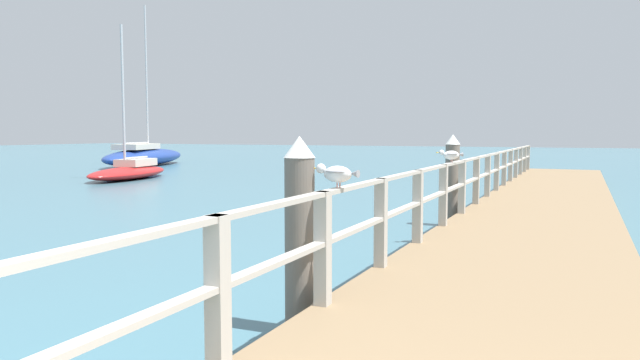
% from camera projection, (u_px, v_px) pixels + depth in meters
% --- Properties ---
extents(pier_deck, '(2.73, 24.89, 0.40)m').
position_uv_depth(pier_deck, '(544.00, 212.00, 12.17)').
color(pier_deck, '#846B4C').
rests_on(pier_deck, ground_plane).
extents(pier_railing, '(0.12, 23.41, 0.98)m').
position_uv_depth(pier_railing, '(482.00, 173.00, 12.63)').
color(pier_railing, '#B2ADA3').
rests_on(pier_railing, pier_deck).
extents(dock_piling_near, '(0.29, 0.29, 1.85)m').
position_uv_depth(dock_piling_near, '(300.00, 234.00, 5.35)').
color(dock_piling_near, '#6B6056').
rests_on(dock_piling_near, ground_plane).
extents(dock_piling_far, '(0.29, 0.29, 1.85)m').
position_uv_depth(dock_piling_far, '(452.00, 180.00, 11.57)').
color(dock_piling_far, '#6B6056').
rests_on(dock_piling_far, ground_plane).
extents(seagull_foreground, '(0.48, 0.20, 0.21)m').
position_uv_depth(seagull_foreground, '(337.00, 173.00, 5.15)').
color(seagull_foreground, white).
rests_on(seagull_foreground, pier_railing).
extents(seagull_background, '(0.40, 0.33, 0.21)m').
position_uv_depth(seagull_background, '(451.00, 155.00, 9.57)').
color(seagull_background, white).
rests_on(seagull_background, pier_railing).
extents(boat_1, '(4.92, 9.09, 9.20)m').
position_uv_depth(boat_1, '(145.00, 156.00, 33.18)').
color(boat_1, navy).
rests_on(boat_1, ground_plane).
extents(boat_2, '(2.86, 5.39, 6.16)m').
position_uv_depth(boat_2, '(129.00, 171.00, 23.53)').
color(boat_2, red).
rests_on(boat_2, ground_plane).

